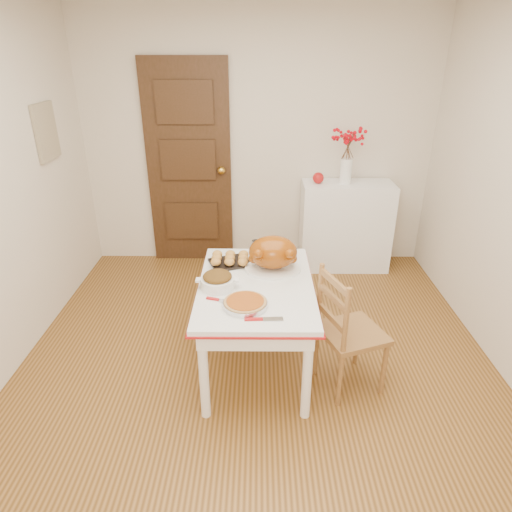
{
  "coord_description": "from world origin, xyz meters",
  "views": [
    {
      "loc": [
        0.01,
        -2.49,
        2.12
      ],
      "look_at": [
        -0.01,
        0.17,
        0.87
      ],
      "focal_mm": 31.07,
      "sensor_mm": 36.0,
      "label": 1
    }
  ],
  "objects_px": {
    "turkey_platter": "(273,254)",
    "pumpkin_pie": "(245,303)",
    "sideboard": "(345,226)",
    "kitchen_table": "(256,326)",
    "chair_oak": "(352,330)"
  },
  "relations": [
    {
      "from": "turkey_platter",
      "to": "pumpkin_pie",
      "type": "distance_m",
      "value": 0.53
    },
    {
      "from": "sideboard",
      "to": "kitchen_table",
      "type": "relative_size",
      "value": 0.79
    },
    {
      "from": "sideboard",
      "to": "kitchen_table",
      "type": "height_order",
      "value": "sideboard"
    },
    {
      "from": "kitchen_table",
      "to": "chair_oak",
      "type": "xyz_separation_m",
      "value": [
        0.64,
        -0.18,
        0.09
      ]
    },
    {
      "from": "kitchen_table",
      "to": "turkey_platter",
      "type": "distance_m",
      "value": 0.52
    },
    {
      "from": "kitchen_table",
      "to": "chair_oak",
      "type": "relative_size",
      "value": 1.31
    },
    {
      "from": "sideboard",
      "to": "pumpkin_pie",
      "type": "relative_size",
      "value": 3.3
    },
    {
      "from": "kitchen_table",
      "to": "pumpkin_pie",
      "type": "distance_m",
      "value": 0.48
    },
    {
      "from": "turkey_platter",
      "to": "pumpkin_pie",
      "type": "height_order",
      "value": "turkey_platter"
    },
    {
      "from": "kitchen_table",
      "to": "turkey_platter",
      "type": "relative_size",
      "value": 2.88
    },
    {
      "from": "sideboard",
      "to": "turkey_platter",
      "type": "distance_m",
      "value": 1.7
    },
    {
      "from": "pumpkin_pie",
      "to": "turkey_platter",
      "type": "bearing_deg",
      "value": 69.72
    },
    {
      "from": "turkey_platter",
      "to": "chair_oak",
      "type": "bearing_deg",
      "value": -28.68
    },
    {
      "from": "chair_oak",
      "to": "pumpkin_pie",
      "type": "relative_size",
      "value": 3.2
    },
    {
      "from": "chair_oak",
      "to": "kitchen_table",
      "type": "bearing_deg",
      "value": 53.58
    }
  ]
}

